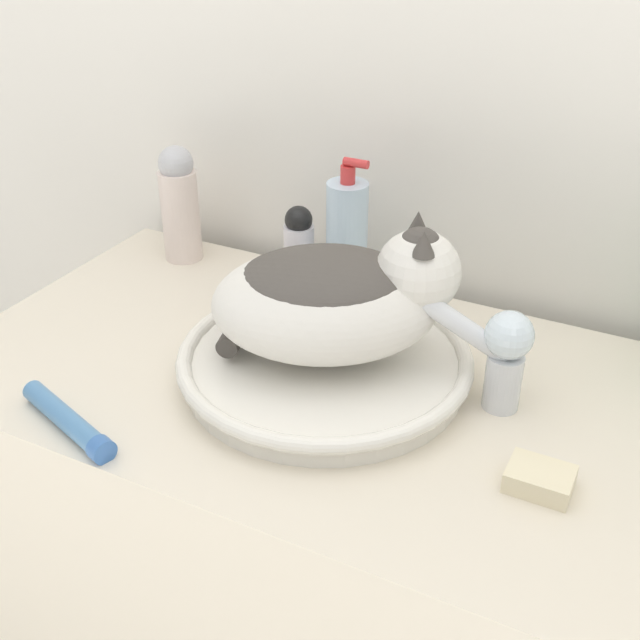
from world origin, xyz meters
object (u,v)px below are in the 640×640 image
deodorant_stick (299,247)px  soap_bar (540,479)px  cat (335,295)px  faucet (499,350)px  cream_tube (68,421)px  lotion_bottle_white (180,204)px  soap_pump_bottle (347,240)px

deodorant_stick → soap_bar: (0.44, -0.29, -0.05)m
cat → deodorant_stick: cat is taller
faucet → cream_tube: size_ratio=0.85×
lotion_bottle_white → soap_pump_bottle: (0.29, 0.00, -0.00)m
faucet → lotion_bottle_white: size_ratio=0.75×
cream_tube → faucet: bearing=32.4°
lotion_bottle_white → cream_tube: size_ratio=1.13×
soap_pump_bottle → soap_bar: size_ratio=3.18×
soap_pump_bottle → soap_bar: (0.36, -0.29, -0.08)m
deodorant_stick → cream_tube: 0.44m
soap_pump_bottle → deodorant_stick: size_ratio=1.67×
cat → faucet: (0.20, 0.03, -0.04)m
cream_tube → cat: bearing=46.4°
cat → cream_tube: 0.34m
cat → soap_pump_bottle: bearing=84.0°
cat → soap_bar: bearing=-45.1°
faucet → deodorant_stick: (-0.35, 0.17, -0.01)m
faucet → cream_tube: faucet is taller
soap_pump_bottle → deodorant_stick: (-0.08, 0.00, -0.03)m
deodorant_stick → soap_bar: size_ratio=1.91×
deodorant_stick → cream_tube: (-0.07, -0.44, -0.05)m
lotion_bottle_white → soap_pump_bottle: bearing=0.0°
deodorant_stick → cream_tube: bearing=-98.9°
lotion_bottle_white → faucet: bearing=-16.4°
cream_tube → soap_bar: 0.53m
cat → deodorant_stick: 0.26m
soap_pump_bottle → soap_bar: 0.47m
faucet → soap_bar: size_ratio=2.09×
soap_pump_bottle → cat: bearing=-68.5°
cat → cream_tube: bearing=-161.0°
lotion_bottle_white → cream_tube: 0.47m
soap_pump_bottle → lotion_bottle_white: bearing=180.0°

